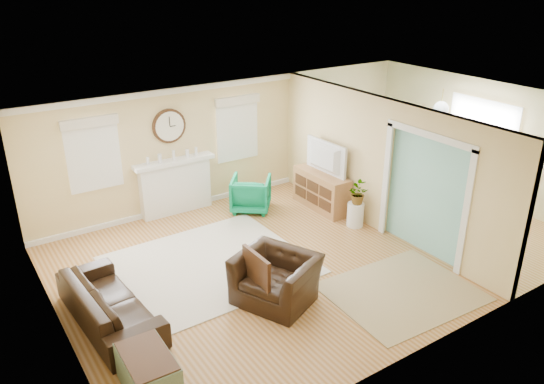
# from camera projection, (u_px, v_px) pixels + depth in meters

# --- Properties ---
(floor) EXTENTS (9.00, 9.00, 0.00)m
(floor) POSITION_uv_depth(u_px,v_px,m) (317.00, 248.00, 9.78)
(floor) COLOR #955B25
(floor) RESTS_ON ground
(wall_back) EXTENTS (9.00, 0.02, 2.60)m
(wall_back) POSITION_uv_depth(u_px,v_px,m) (234.00, 140.00, 11.57)
(wall_back) COLOR #D5BB7A
(wall_back) RESTS_ON ground
(wall_front) EXTENTS (9.00, 0.02, 2.60)m
(wall_front) POSITION_uv_depth(u_px,v_px,m) (461.00, 254.00, 6.97)
(wall_front) COLOR #D5BB7A
(wall_front) RESTS_ON ground
(wall_left) EXTENTS (0.02, 6.00, 2.60)m
(wall_left) POSITION_uv_depth(u_px,v_px,m) (51.00, 253.00, 6.99)
(wall_left) COLOR #D5BB7A
(wall_left) RESTS_ON ground
(wall_right) EXTENTS (0.02, 6.00, 2.60)m
(wall_right) POSITION_uv_depth(u_px,v_px,m) (482.00, 140.00, 11.56)
(wall_right) COLOR #D5BB7A
(wall_right) RESTS_ON ground
(ceiling) EXTENTS (9.00, 6.00, 0.02)m
(ceiling) POSITION_uv_depth(u_px,v_px,m) (322.00, 110.00, 8.76)
(ceiling) COLOR white
(ceiling) RESTS_ON wall_back
(partition) EXTENTS (0.17, 6.00, 2.60)m
(partition) POSITION_uv_depth(u_px,v_px,m) (372.00, 159.00, 10.23)
(partition) COLOR #D5BB7A
(partition) RESTS_ON ground
(fireplace) EXTENTS (1.70, 0.30, 1.17)m
(fireplace) POSITION_uv_depth(u_px,v_px,m) (175.00, 185.00, 10.99)
(fireplace) COLOR white
(fireplace) RESTS_ON ground
(wall_clock) EXTENTS (0.70, 0.07, 0.70)m
(wall_clock) POSITION_uv_depth(u_px,v_px,m) (169.00, 126.00, 10.57)
(wall_clock) COLOR #4A2D1B
(wall_clock) RESTS_ON wall_back
(window_left) EXTENTS (1.05, 0.13, 1.42)m
(window_left) POSITION_uv_depth(u_px,v_px,m) (93.00, 149.00, 9.85)
(window_left) COLOR white
(window_left) RESTS_ON wall_back
(window_right) EXTENTS (1.05, 0.13, 1.42)m
(window_right) POSITION_uv_depth(u_px,v_px,m) (237.00, 124.00, 11.42)
(window_right) COLOR white
(window_right) RESTS_ON wall_back
(french_doors) EXTENTS (0.06, 1.70, 2.20)m
(french_doors) POSITION_uv_depth(u_px,v_px,m) (479.00, 149.00, 11.61)
(french_doors) COLOR white
(french_doors) RESTS_ON ground
(pendant) EXTENTS (0.30, 0.30, 0.55)m
(pendant) POSITION_uv_depth(u_px,v_px,m) (441.00, 109.00, 10.44)
(pendant) COLOR gold
(pendant) RESTS_ON ceiling
(rug_cream) EXTENTS (3.24, 2.82, 0.02)m
(rug_cream) POSITION_uv_depth(u_px,v_px,m) (209.00, 265.00, 9.20)
(rug_cream) COLOR beige
(rug_cream) RESTS_ON floor
(rug_jute) EXTENTS (2.34, 1.95, 0.01)m
(rug_jute) POSITION_uv_depth(u_px,v_px,m) (402.00, 292.00, 8.44)
(rug_jute) COLOR tan
(rug_jute) RESTS_ON floor
(rug_grey) EXTENTS (2.21, 2.76, 0.01)m
(rug_grey) POSITION_uv_depth(u_px,v_px,m) (416.00, 205.00, 11.54)
(rug_grey) COLOR slate
(rug_grey) RESTS_ON floor
(sofa) EXTENTS (1.00, 2.24, 0.64)m
(sofa) POSITION_uv_depth(u_px,v_px,m) (109.00, 303.00, 7.62)
(sofa) COLOR black
(sofa) RESTS_ON floor
(eames_chair) EXTENTS (1.41, 1.48, 0.76)m
(eames_chair) POSITION_uv_depth(u_px,v_px,m) (276.00, 279.00, 8.11)
(eames_chair) COLOR black
(eames_chair) RESTS_ON floor
(green_chair) EXTENTS (1.12, 1.12, 0.73)m
(green_chair) POSITION_uv_depth(u_px,v_px,m) (251.00, 194.00, 11.18)
(green_chair) COLOR #02793A
(green_chair) RESTS_ON floor
(trunk) EXTENTS (0.57, 0.92, 0.52)m
(trunk) POSITION_uv_depth(u_px,v_px,m) (148.00, 373.00, 6.40)
(trunk) COLOR gray
(trunk) RESTS_ON floor
(credenza) EXTENTS (0.48, 1.40, 0.80)m
(credenza) POSITION_uv_depth(u_px,v_px,m) (321.00, 191.00, 11.25)
(credenza) COLOR #AA7946
(credenza) RESTS_ON floor
(tv) EXTENTS (0.20, 1.18, 0.68)m
(tv) POSITION_uv_depth(u_px,v_px,m) (322.00, 158.00, 10.95)
(tv) COLOR black
(tv) RESTS_ON credenza
(garden_stool) EXTENTS (0.33, 0.33, 0.48)m
(garden_stool) POSITION_uv_depth(u_px,v_px,m) (355.00, 215.00, 10.52)
(garden_stool) COLOR white
(garden_stool) RESTS_ON floor
(potted_plant) EXTENTS (0.42, 0.46, 0.45)m
(potted_plant) POSITION_uv_depth(u_px,v_px,m) (357.00, 193.00, 10.34)
(potted_plant) COLOR #337F33
(potted_plant) RESTS_ON garden_stool
(dining_table) EXTENTS (1.19, 1.78, 0.58)m
(dining_table) POSITION_uv_depth(u_px,v_px,m) (418.00, 193.00, 11.43)
(dining_table) COLOR #4A2D1B
(dining_table) RESTS_ON floor
(dining_chair_n) EXTENTS (0.42, 0.42, 0.91)m
(dining_chair_n) POSITION_uv_depth(u_px,v_px,m) (383.00, 166.00, 12.22)
(dining_chair_n) COLOR slate
(dining_chair_n) RESTS_ON floor
(dining_chair_s) EXTENTS (0.42, 0.42, 0.93)m
(dining_chair_s) POSITION_uv_depth(u_px,v_px,m) (466.00, 199.00, 10.48)
(dining_chair_s) COLOR slate
(dining_chair_s) RESTS_ON floor
(dining_chair_w) EXTENTS (0.45, 0.45, 0.91)m
(dining_chair_w) POSITION_uv_depth(u_px,v_px,m) (393.00, 189.00, 11.00)
(dining_chair_w) COLOR white
(dining_chair_w) RESTS_ON floor
(dining_chair_e) EXTENTS (0.46, 0.46, 1.00)m
(dining_chair_e) POSITION_uv_depth(u_px,v_px,m) (438.00, 172.00, 11.73)
(dining_chair_e) COLOR slate
(dining_chair_e) RESTS_ON floor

